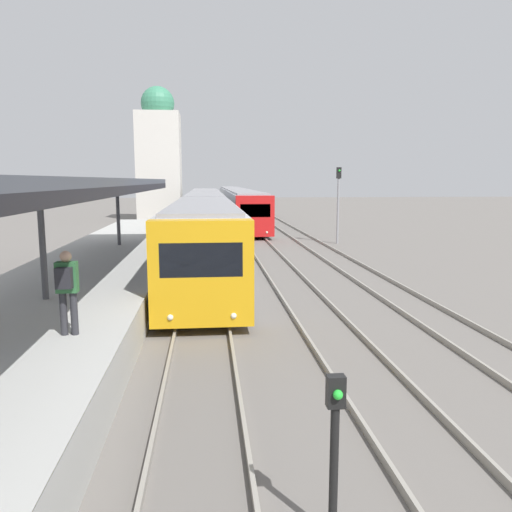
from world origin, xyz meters
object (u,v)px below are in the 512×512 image
person_on_platform (67,286)px  signal_post_near (335,440)px  signal_mast_far (338,196)px  train_near (205,214)px  train_far (237,202)px

person_on_platform → signal_post_near: bearing=-48.9°
signal_post_near → signal_mast_far: size_ratio=0.40×
signal_post_near → signal_mast_far: (6.96, 26.26, 1.87)m
person_on_platform → signal_post_near: (4.09, -4.68, -0.83)m
person_on_platform → train_near: (2.55, 24.81, -0.27)m
person_on_platform → train_far: (5.92, 44.47, -0.28)m
train_near → signal_mast_far: size_ratio=9.06×
train_far → signal_post_near: train_far is taller
train_far → signal_mast_far: bearing=-77.4°
train_near → person_on_platform: bearing=-95.9°
signal_mast_far → signal_post_near: bearing=-104.9°
person_on_platform → train_far: bearing=82.4°
person_on_platform → signal_post_near: size_ratio=0.86×
signal_mast_far → train_near: bearing=159.2°
person_on_platform → train_near: bearing=84.1°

